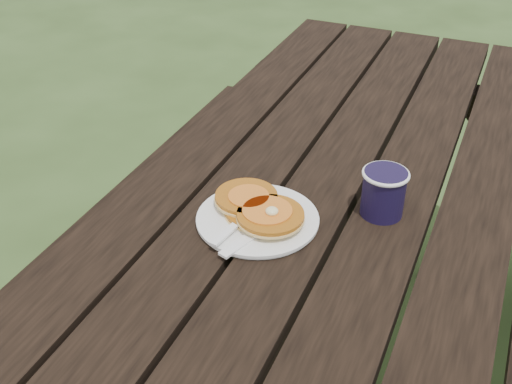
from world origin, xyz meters
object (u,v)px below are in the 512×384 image
at_px(plate, 258,220).
at_px(coffee_cup, 384,190).
at_px(picnic_table, 322,302).
at_px(pancake_stack, 259,208).

relative_size(plate, coffee_cup, 2.40).
xyz_separation_m(picnic_table, pancake_stack, (-0.08, -0.22, 0.41)).
height_order(pancake_stack, coffee_cup, coffee_cup).
distance_m(plate, pancake_stack, 0.02).
relative_size(picnic_table, coffee_cup, 19.26).
distance_m(picnic_table, pancake_stack, 0.47).
relative_size(pancake_stack, coffee_cup, 2.01).
xyz_separation_m(picnic_table, coffee_cup, (0.13, -0.11, 0.44)).
relative_size(plate, pancake_stack, 1.20).
xyz_separation_m(pancake_stack, coffee_cup, (0.21, 0.11, 0.03)).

